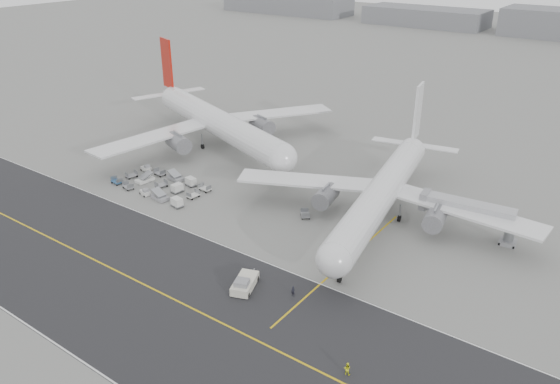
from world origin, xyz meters
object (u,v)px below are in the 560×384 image
Objects in this scene: airliner_b at (383,191)px; jet_bridge at (468,211)px; ground_crew_b at (347,369)px; airliner_a at (216,121)px; pushback_tug at (244,283)px; ground_crew_a at (293,291)px.

airliner_b is 3.33× the size of jet_bridge.
ground_crew_b is at bearing -79.80° from airliner_b.
airliner_a is 1.09× the size of airliner_b.
ground_crew_b is (21.28, -6.61, -0.03)m from pushback_tug.
ground_crew_a is (51.33, -41.01, -5.70)m from airliner_a.
ground_crew_b is (65.59, -50.28, -5.67)m from airliner_a.
jet_bridge is at bearing 60.76° from ground_crew_a.
airliner_b is 30.16m from ground_crew_a.
airliner_a is at bearing 115.19° from pushback_tug.
airliner_b is at bearing 84.86° from ground_crew_a.
airliner_a is 3.65× the size of jet_bridge.
pushback_tug is 4.40× the size of ground_crew_b.
jet_bridge is 42.69m from ground_crew_b.
ground_crew_a is (-14.38, -33.27, -3.67)m from jet_bridge.
pushback_tug is (44.30, -43.66, -5.64)m from airliner_a.
airliner_b is (50.96, -11.26, -0.78)m from airliner_a.
ground_crew_b reaches higher than ground_crew_a.
airliner_b is at bearing 58.16° from pushback_tug.
airliner_b is 15.22m from jet_bridge.
ground_crew_a is 0.96× the size of ground_crew_b.
ground_crew_b is at bearing -37.49° from pushback_tug.
ground_crew_a is (7.03, 2.65, -0.06)m from pushback_tug.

